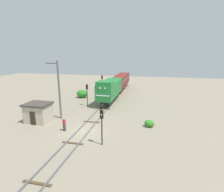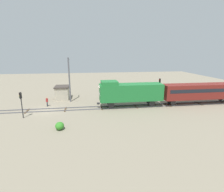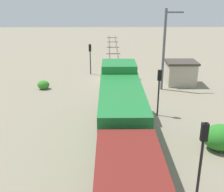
% 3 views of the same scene
% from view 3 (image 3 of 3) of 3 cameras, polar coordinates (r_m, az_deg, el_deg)
% --- Properties ---
extents(ground_plane, '(112.00, 112.00, 0.00)m').
position_cam_3_polar(ground_plane, '(34.50, 0.71, 3.28)').
color(ground_plane, gray).
extents(railway_track, '(2.40, 74.66, 0.16)m').
position_cam_3_polar(railway_track, '(34.48, 0.71, 3.40)').
color(railway_track, '#595960').
rests_on(railway_track, ground).
extents(locomotive, '(2.90, 11.60, 4.60)m').
position_cam_3_polar(locomotive, '(19.99, 1.75, -1.19)').
color(locomotive, '#1E7233').
rests_on(locomotive, railway_track).
extents(traffic_signal_near, '(0.32, 0.34, 3.93)m').
position_cam_3_polar(traffic_signal_near, '(36.47, -4.46, 8.60)').
color(traffic_signal_near, '#262628').
rests_on(traffic_signal_near, ground).
extents(traffic_signal_mid, '(0.32, 0.34, 4.08)m').
position_cam_3_polar(traffic_signal_mid, '(23.93, 9.54, 2.37)').
color(traffic_signal_mid, '#262628').
rests_on(traffic_signal_mid, ground).
extents(traffic_signal_far, '(0.32, 0.34, 4.46)m').
position_cam_3_polar(traffic_signal_far, '(14.24, 17.86, -10.25)').
color(traffic_signal_far, '#262628').
rests_on(traffic_signal_far, ground).
extents(worker_near_track, '(0.38, 0.38, 1.70)m').
position_cam_3_polar(worker_near_track, '(34.69, 4.69, 5.02)').
color(worker_near_track, '#262B38').
rests_on(worker_near_track, ground).
extents(catenary_mast, '(1.94, 0.28, 8.62)m').
position_cam_3_polar(catenary_mast, '(30.50, 10.59, 9.50)').
color(catenary_mast, '#595960').
rests_on(catenary_mast, ground).
extents(relay_hut, '(3.50, 2.90, 2.74)m').
position_cam_3_polar(relay_hut, '(33.48, 13.78, 4.64)').
color(relay_hut, '#B2A893').
rests_on(relay_hut, ground).
extents(bush_near, '(1.33, 1.09, 0.97)m').
position_cam_3_polar(bush_near, '(32.01, -13.77, 2.22)').
color(bush_near, '#328026').
rests_on(bush_near, ground).
extents(bush_mid, '(2.45, 2.01, 1.78)m').
position_cam_3_polar(bush_mid, '(20.52, 21.28, -7.85)').
color(bush_mid, '#297C26').
rests_on(bush_mid, ground).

